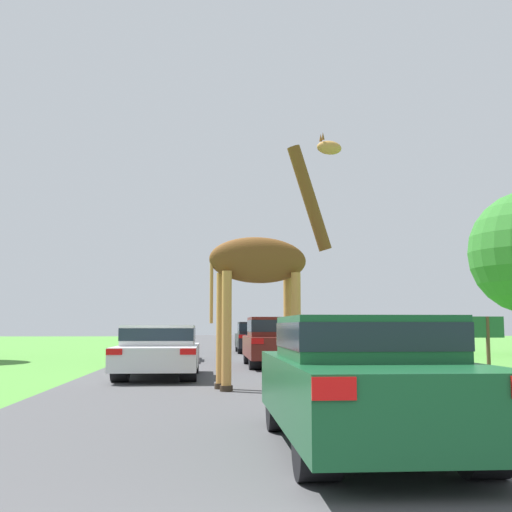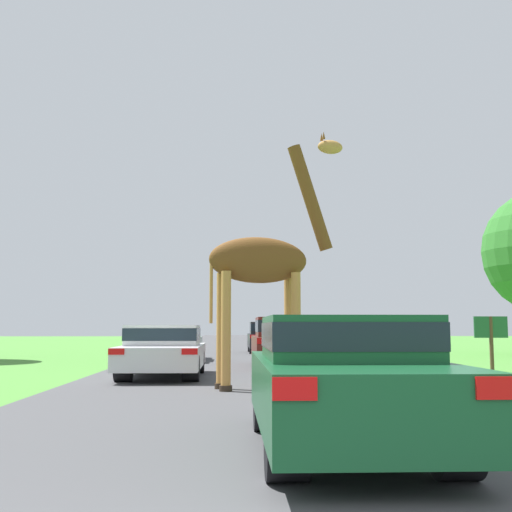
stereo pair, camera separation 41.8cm
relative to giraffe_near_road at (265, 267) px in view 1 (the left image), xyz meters
The scene contains 8 objects.
road 18.99m from the giraffe_near_road, 91.30° to the left, with size 7.74×120.00×0.00m.
giraffe_near_road is the anchor object (origin of this frame).
car_lead_maroon 6.67m from the giraffe_near_road, 86.00° to the right, with size 1.74×4.25×1.36m.
car_queue_right 17.87m from the giraffe_near_road, 86.69° to the left, with size 1.73×4.13×1.45m.
car_queue_left 11.54m from the giraffe_near_road, 104.36° to the left, with size 1.98×4.39×1.26m.
car_far_ahead 7.40m from the giraffe_near_road, 82.18° to the left, with size 1.92×4.76×1.53m.
car_verge_right 4.30m from the giraffe_near_road, 127.19° to the left, with size 1.91×4.39×1.28m.
sign_post 4.88m from the giraffe_near_road, ahead, with size 0.70×0.08×1.46m.
Camera 1 is at (-0.70, -1.84, 1.25)m, focal length 45.00 mm.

